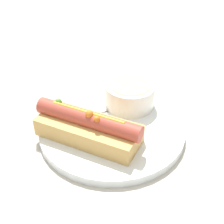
# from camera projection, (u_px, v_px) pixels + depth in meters

# --- Properties ---
(ground_plane) EXTENTS (4.00, 4.00, 0.00)m
(ground_plane) POSITION_uv_depth(u_px,v_px,m) (112.00, 132.00, 0.58)
(ground_plane) COLOR #BCB7AD
(dinner_plate) EXTENTS (0.27, 0.27, 0.01)m
(dinner_plate) POSITION_uv_depth(u_px,v_px,m) (112.00, 129.00, 0.58)
(dinner_plate) COLOR white
(dinner_plate) RESTS_ON ground_plane
(hot_dog) EXTENTS (0.19, 0.14, 0.06)m
(hot_dog) POSITION_uv_depth(u_px,v_px,m) (90.00, 128.00, 0.53)
(hot_dog) COLOR tan
(hot_dog) RESTS_ON dinner_plate
(soup_bowl) EXTENTS (0.10, 0.10, 0.05)m
(soup_bowl) POSITION_uv_depth(u_px,v_px,m) (130.00, 94.00, 0.61)
(soup_bowl) COLOR silver
(soup_bowl) RESTS_ON dinner_plate
(spoon) EXTENTS (0.05, 0.15, 0.01)m
(spoon) POSITION_uv_depth(u_px,v_px,m) (105.00, 110.00, 0.61)
(spoon) COLOR #B7B7BC
(spoon) RESTS_ON dinner_plate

